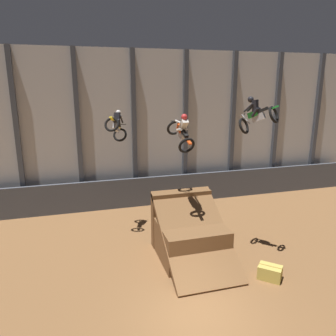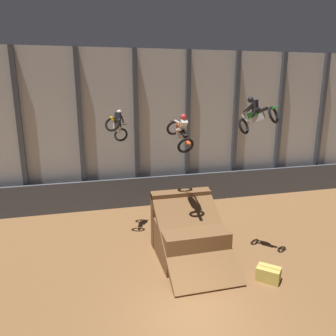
{
  "view_description": "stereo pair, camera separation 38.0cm",
  "coord_description": "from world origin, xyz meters",
  "px_view_note": "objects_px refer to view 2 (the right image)",
  "views": [
    {
      "loc": [
        -3.56,
        -8.8,
        7.65
      ],
      "look_at": [
        0.62,
        5.84,
        3.72
      ],
      "focal_mm": 35.0,
      "sensor_mm": 36.0,
      "label": 1
    },
    {
      "loc": [
        -3.19,
        -8.9,
        7.65
      ],
      "look_at": [
        0.62,
        5.84,
        3.72
      ],
      "focal_mm": 35.0,
      "sensor_mm": 36.0,
      "label": 2
    }
  ],
  "objects_px": {
    "rider_bike_left_air": "(117,125)",
    "hay_bale_trackside": "(268,274)",
    "rider_bike_right_air": "(257,115)",
    "traffic_cone_near_ramp": "(190,225)",
    "dirt_ramp": "(188,235)",
    "rider_bike_center_air": "(181,132)"
  },
  "relations": [
    {
      "from": "traffic_cone_near_ramp",
      "to": "rider_bike_right_air",
      "type": "bearing_deg",
      "value": -59.56
    },
    {
      "from": "rider_bike_right_air",
      "to": "rider_bike_center_air",
      "type": "bearing_deg",
      "value": 127.42
    },
    {
      "from": "rider_bike_left_air",
      "to": "rider_bike_right_air",
      "type": "bearing_deg",
      "value": -11.64
    },
    {
      "from": "rider_bike_left_air",
      "to": "rider_bike_center_air",
      "type": "xyz_separation_m",
      "value": [
        2.37,
        -3.08,
        0.0
      ]
    },
    {
      "from": "rider_bike_right_air",
      "to": "traffic_cone_near_ramp",
      "type": "bearing_deg",
      "value": 84.51
    },
    {
      "from": "rider_bike_left_air",
      "to": "rider_bike_right_air",
      "type": "distance_m",
      "value": 6.76
    },
    {
      "from": "rider_bike_right_air",
      "to": "rider_bike_left_air",
      "type": "bearing_deg",
      "value": 107.65
    },
    {
      "from": "rider_bike_left_air",
      "to": "traffic_cone_near_ramp",
      "type": "bearing_deg",
      "value": 10.5
    },
    {
      "from": "dirt_ramp",
      "to": "rider_bike_center_air",
      "type": "height_order",
      "value": "rider_bike_center_air"
    },
    {
      "from": "rider_bike_right_air",
      "to": "hay_bale_trackside",
      "type": "height_order",
      "value": "rider_bike_right_air"
    },
    {
      "from": "rider_bike_center_air",
      "to": "traffic_cone_near_ramp",
      "type": "xyz_separation_m",
      "value": [
        1.23,
        2.17,
        -5.37
      ]
    },
    {
      "from": "dirt_ramp",
      "to": "traffic_cone_near_ramp",
      "type": "height_order",
      "value": "dirt_ramp"
    },
    {
      "from": "rider_bike_left_air",
      "to": "dirt_ramp",
      "type": "bearing_deg",
      "value": -26.7
    },
    {
      "from": "rider_bike_center_air",
      "to": "hay_bale_trackside",
      "type": "relative_size",
      "value": 1.77
    },
    {
      "from": "rider_bike_center_air",
      "to": "dirt_ramp",
      "type": "bearing_deg",
      "value": -49.35
    },
    {
      "from": "rider_bike_left_air",
      "to": "hay_bale_trackside",
      "type": "distance_m",
      "value": 9.68
    },
    {
      "from": "rider_bike_right_air",
      "to": "traffic_cone_near_ramp",
      "type": "height_order",
      "value": "rider_bike_right_air"
    },
    {
      "from": "dirt_ramp",
      "to": "rider_bike_right_air",
      "type": "bearing_deg",
      "value": -12.88
    },
    {
      "from": "dirt_ramp",
      "to": "rider_bike_center_air",
      "type": "xyz_separation_m",
      "value": [
        -0.3,
        0.28,
        4.67
      ]
    },
    {
      "from": "rider_bike_left_air",
      "to": "traffic_cone_near_ramp",
      "type": "xyz_separation_m",
      "value": [
        3.6,
        -0.92,
        -5.37
      ]
    },
    {
      "from": "traffic_cone_near_ramp",
      "to": "rider_bike_left_air",
      "type": "bearing_deg",
      "value": 165.72
    },
    {
      "from": "traffic_cone_near_ramp",
      "to": "hay_bale_trackside",
      "type": "height_order",
      "value": "traffic_cone_near_ramp"
    }
  ]
}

